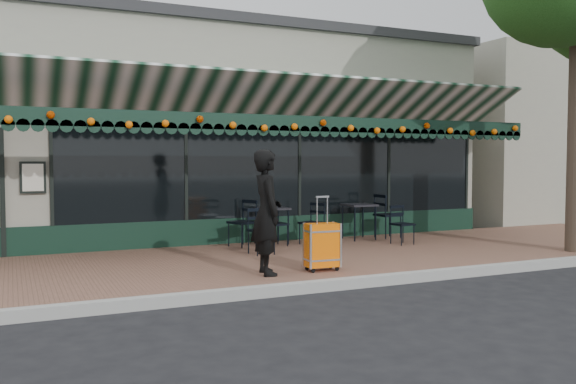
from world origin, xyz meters
name	(u,v)px	position (x,y,z in m)	size (l,w,h in m)	color
ground	(332,289)	(0.00, 0.00, 0.00)	(80.00, 80.00, 0.00)	black
sidewalk	(275,262)	(0.00, 2.00, 0.07)	(18.00, 4.00, 0.15)	brown
curb	(334,285)	(0.00, -0.08, 0.07)	(18.00, 0.16, 0.15)	#9E9E99
restaurant_building	(184,142)	(0.00, 7.84, 2.27)	(12.00, 9.60, 4.50)	#9C9A87
neighbor_building_right	(551,143)	(13.00, 8.00, 2.40)	(12.00, 8.00, 4.80)	gray
woman	(267,212)	(-0.71, 0.65, 1.05)	(0.66, 0.43, 1.80)	black
suitcase	(322,246)	(0.15, 0.57, 0.52)	(0.50, 0.30, 1.11)	#FF6B08
cafe_table_a	(359,208)	(2.53, 3.45, 0.81)	(0.60, 0.60, 0.74)	black
cafe_table_b	(272,211)	(0.62, 3.59, 0.80)	(0.58, 0.58, 0.72)	black
chair_a_left	(312,223)	(1.30, 3.18, 0.56)	(0.41, 0.41, 0.83)	black
chair_a_right	(388,215)	(3.22, 3.42, 0.62)	(0.47, 0.47, 0.95)	black
chair_a_front	(402,225)	(2.92, 2.45, 0.54)	(0.39, 0.39, 0.77)	black
chair_b_left	(242,223)	(-0.04, 3.48, 0.60)	(0.45, 0.45, 0.90)	black
chair_b_right	(275,225)	(0.55, 3.26, 0.56)	(0.41, 0.41, 0.83)	black
chair_b_front	(261,231)	(-0.08, 2.42, 0.56)	(0.41, 0.41, 0.82)	black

